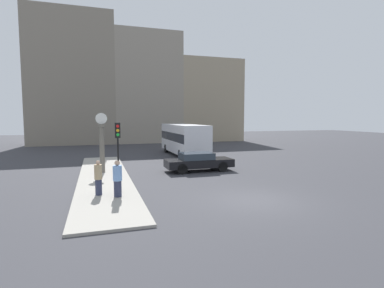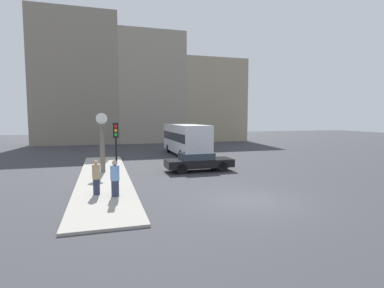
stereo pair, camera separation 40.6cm
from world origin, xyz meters
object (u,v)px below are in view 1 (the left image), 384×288
object	(u,v)px
sedan_car	(198,161)
pedestrian_tan_coat	(98,178)
traffic_light_near	(118,142)
pedestrian_blue_stripe	(118,179)
street_clock	(102,144)
bus_distant	(184,138)

from	to	relation	value
sedan_car	pedestrian_tan_coat	xyz separation A→B (m)	(-6.81, -5.11, 0.24)
traffic_light_near	pedestrian_blue_stripe	distance (m)	1.97
sedan_car	street_clock	xyz separation A→B (m)	(-6.51, 1.02, 1.36)
pedestrian_blue_stripe	sedan_car	bearing A→B (deg)	43.78
sedan_car	pedestrian_blue_stripe	size ratio (longest dim) A/B	2.77
bus_distant	pedestrian_blue_stripe	bearing A→B (deg)	-117.14
sedan_car	pedestrian_tan_coat	size ratio (longest dim) A/B	2.85
street_clock	pedestrian_tan_coat	bearing A→B (deg)	-92.85
traffic_light_near	pedestrian_tan_coat	xyz separation A→B (m)	(-0.98, -0.48, -1.65)
street_clock	pedestrian_blue_stripe	xyz separation A→B (m)	(0.55, -6.74, -1.10)
traffic_light_near	pedestrian_blue_stripe	world-z (taller)	traffic_light_near
street_clock	sedan_car	bearing A→B (deg)	-8.91
pedestrian_blue_stripe	pedestrian_tan_coat	bearing A→B (deg)	144.64
pedestrian_blue_stripe	bus_distant	bearing A→B (deg)	62.86
bus_distant	pedestrian_tan_coat	size ratio (longest dim) A/B	5.52
bus_distant	pedestrian_blue_stripe	size ratio (longest dim) A/B	5.36
street_clock	bus_distant	bearing A→B (deg)	44.31
street_clock	pedestrian_blue_stripe	distance (m)	6.85
bus_distant	street_clock	world-z (taller)	street_clock
traffic_light_near	pedestrian_blue_stripe	bearing A→B (deg)	-96.55
bus_distant	street_clock	xyz separation A→B (m)	(-8.00, -7.81, 0.30)
sedan_car	pedestrian_blue_stripe	bearing A→B (deg)	-136.22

